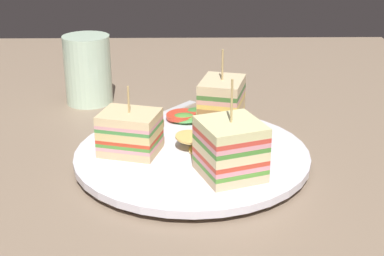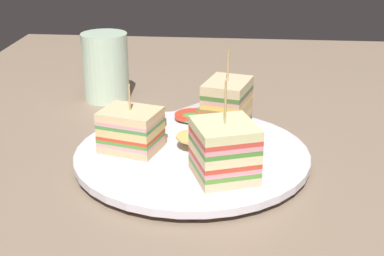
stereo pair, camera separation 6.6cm
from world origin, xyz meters
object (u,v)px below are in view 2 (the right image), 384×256
Objects in this scene: plate at (192,156)px; sandwich_wedge_0 at (227,108)px; chip_pile at (200,141)px; sandwich_wedge_1 at (132,129)px; drinking_glass at (106,71)px; spoon at (157,117)px; sandwich_wedge_2 at (224,150)px.

plate is 8.25cm from sandwich_wedge_0.
plate is 4.02× the size of chip_pile.
sandwich_wedge_0 reaches higher than plate.
drinking_glass is at bearing 126.31° from sandwich_wedge_1.
plate is 15.11cm from spoon.
plate is 8.06cm from sandwich_wedge_2.
sandwich_wedge_0 is at bearing -31.33° from chip_pile.
sandwich_wedge_1 is at bearing 95.37° from chip_pile.
sandwich_wedge_0 is 12.08cm from sandwich_wedge_2.
drinking_glass is (22.10, 15.37, 3.50)cm from plate.
spoon is (7.63, 10.13, -4.63)cm from sandwich_wedge_0.
spoon is (13.71, 6.31, -0.57)cm from plate.
chip_pile is 0.56× the size of spoon.
plate is at bearing 64.53° from spoon.
plate is 2.67× the size of drinking_glass.
sandwich_wedge_0 is 1.32× the size of sandwich_wedge_1.
sandwich_wedge_2 is at bearing 15.64° from sandwich_wedge_0.
sandwich_wedge_1 reaches higher than plate.
plate is 2.57× the size of sandwich_wedge_2.
sandwich_wedge_1 is at bearing 86.71° from plate.
drinking_glass reaches higher than spoon.
spoon is at bearing 7.34° from sandwich_wedge_2.
sandwich_wedge_2 is 34.10cm from drinking_glass.
sandwich_wedge_2 is 22.62cm from spoon.
sandwich_wedge_1 is 0.66× the size of spoon.
drinking_glass is (16.02, 19.19, -0.55)cm from sandwich_wedge_0.
sandwich_wedge_2 is at bearing -146.44° from plate.
chip_pile reaches higher than spoon.
sandwich_wedge_0 is 12.39cm from sandwich_wedge_1.
sandwich_wedge_1 is (-5.67, 10.98, -0.96)cm from sandwich_wedge_0.
chip_pile is (-4.92, 3.00, -2.56)cm from sandwich_wedge_0.
sandwich_wedge_1 reaches higher than spoon.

